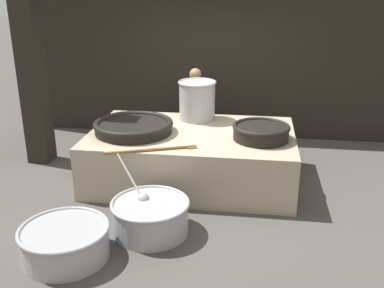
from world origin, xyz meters
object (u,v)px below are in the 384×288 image
object	(u,v)px
giant_wok_far	(261,131)
prep_bowl_meat	(65,241)
stock_pot	(197,100)
cook	(195,107)
prep_bowl_vegetables	(150,215)
giant_wok_near	(133,126)

from	to	relation	value
giant_wok_far	prep_bowl_meat	size ratio (longest dim) A/B	0.82
giant_wok_far	stock_pot	world-z (taller)	stock_pot
giant_wok_far	cook	size ratio (longest dim) A/B	0.55
cook	prep_bowl_meat	bearing A→B (deg)	64.16
giant_wok_far	prep_bowl_vegetables	size ratio (longest dim) A/B	0.79
giant_wok_far	prep_bowl_vegetables	distance (m)	2.00
giant_wok_far	prep_bowl_meat	bearing A→B (deg)	-135.58
cook	prep_bowl_meat	world-z (taller)	cook
giant_wok_near	giant_wok_far	size ratio (longest dim) A/B	1.45
stock_pot	prep_bowl_vegetables	bearing A→B (deg)	-96.78
stock_pot	cook	world-z (taller)	cook
cook	prep_bowl_vegetables	xyz separation A→B (m)	(-0.15, -2.84, -0.57)
giant_wok_near	stock_pot	distance (m)	1.18
cook	prep_bowl_vegetables	world-z (taller)	cook
giant_wok_far	cook	bearing A→B (deg)	128.13
giant_wok_far	prep_bowl_meat	xyz separation A→B (m)	(-2.08, -2.04, -0.68)
stock_pot	prep_bowl_vegetables	world-z (taller)	stock_pot
giant_wok_near	prep_bowl_meat	world-z (taller)	giant_wok_near
giant_wok_near	cook	size ratio (longest dim) A/B	0.79
giant_wok_far	prep_bowl_vegetables	xyz separation A→B (m)	(-1.28, -1.40, -0.66)
giant_wok_far	prep_bowl_meat	distance (m)	2.99
prep_bowl_vegetables	prep_bowl_meat	xyz separation A→B (m)	(-0.80, -0.64, -0.02)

